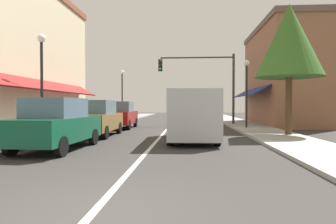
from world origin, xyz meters
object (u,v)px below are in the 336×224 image
object	(u,v)px
van_in_lane	(192,114)
street_lamp_left_far	(122,87)
parked_car_second_left	(97,118)
street_lamp_left_near	(42,69)
parked_car_third_left	(120,115)
street_lamp_right_mid	(247,82)
tree_right_near	(289,41)
parked_car_nearest_left	(57,124)
traffic_signal_mast_arm	(206,76)

from	to	relation	value
van_in_lane	street_lamp_left_far	size ratio (longest dim) A/B	1.07
parked_car_second_left	street_lamp_left_near	size ratio (longest dim) A/B	0.89
parked_car_third_left	van_in_lane	world-z (taller)	van_in_lane
van_in_lane	street_lamp_right_mid	distance (m)	7.44
parked_car_second_left	tree_right_near	world-z (taller)	tree_right_near
parked_car_nearest_left	street_lamp_left_far	world-z (taller)	street_lamp_left_far
traffic_signal_mast_arm	street_lamp_right_mid	world-z (taller)	traffic_signal_mast_arm
van_in_lane	street_lamp_right_mid	world-z (taller)	street_lamp_right_mid
parked_car_second_left	van_in_lane	size ratio (longest dim) A/B	0.79
street_lamp_right_mid	parked_car_third_left	bearing A→B (deg)	178.46
street_lamp_left_far	parked_car_second_left	bearing A→B (deg)	-82.45
street_lamp_left_far	van_in_lane	bearing A→B (deg)	-66.66
parked_car_second_left	tree_right_near	size ratio (longest dim) A/B	0.64
parked_car_second_left	van_in_lane	xyz separation A→B (m)	(4.68, -1.50, 0.27)
street_lamp_left_near	street_lamp_left_far	distance (m)	15.26
parked_car_third_left	parked_car_second_left	bearing A→B (deg)	-91.51
parked_car_nearest_left	street_lamp_right_mid	bearing A→B (deg)	50.15
van_in_lane	street_lamp_right_mid	bearing A→B (deg)	59.39
parked_car_nearest_left	street_lamp_left_far	distance (m)	18.21
traffic_signal_mast_arm	tree_right_near	bearing A→B (deg)	-67.12
parked_car_nearest_left	street_lamp_left_far	xyz separation A→B (m)	(-1.81, 17.96, 2.39)
traffic_signal_mast_arm	van_in_lane	bearing A→B (deg)	-96.75
street_lamp_left_near	parked_car_nearest_left	bearing A→B (deg)	-54.90
parked_car_third_left	traffic_signal_mast_arm	distance (m)	7.45
parked_car_second_left	street_lamp_left_far	xyz separation A→B (m)	(-1.79, 13.50, 2.39)
street_lamp_left_far	parked_car_nearest_left	bearing A→B (deg)	-84.25
parked_car_second_left	street_lamp_left_near	distance (m)	3.42
van_in_lane	tree_right_near	bearing A→B (deg)	20.20
traffic_signal_mast_arm	street_lamp_right_mid	size ratio (longest dim) A/B	1.33
street_lamp_right_mid	street_lamp_left_far	bearing A→B (deg)	138.91
parked_car_nearest_left	parked_car_second_left	distance (m)	4.47
street_lamp_left_near	street_lamp_left_far	bearing A→B (deg)	89.67
parked_car_nearest_left	traffic_signal_mast_arm	xyz separation A→B (m)	(5.85, 13.03, 2.91)
parked_car_third_left	tree_right_near	xyz separation A→B (m)	(9.33, -4.66, 3.73)
van_in_lane	parked_car_second_left	bearing A→B (deg)	160.96
parked_car_nearest_left	street_lamp_left_near	distance (m)	4.00
tree_right_near	parked_car_nearest_left	bearing A→B (deg)	-152.78
parked_car_second_left	tree_right_near	distance (m)	10.07
parked_car_nearest_left	street_lamp_left_near	xyz separation A→B (m)	(-1.90, 2.70, 2.25)
street_lamp_left_far	street_lamp_left_near	bearing A→B (deg)	-90.33
parked_car_nearest_left	street_lamp_left_near	size ratio (longest dim) A/B	0.90
parked_car_third_left	street_lamp_left_near	distance (m)	7.37
parked_car_third_left	street_lamp_left_far	world-z (taller)	street_lamp_left_far
parked_car_second_left	street_lamp_left_far	world-z (taller)	street_lamp_left_far
traffic_signal_mast_arm	street_lamp_left_near	bearing A→B (deg)	-126.89
street_lamp_right_mid	street_lamp_left_far	distance (m)	13.27
traffic_signal_mast_arm	street_lamp_right_mid	distance (m)	4.52
street_lamp_right_mid	van_in_lane	bearing A→B (deg)	-119.35
van_in_lane	street_lamp_left_near	bearing A→B (deg)	-178.97
street_lamp_left_far	traffic_signal_mast_arm	bearing A→B (deg)	-32.78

